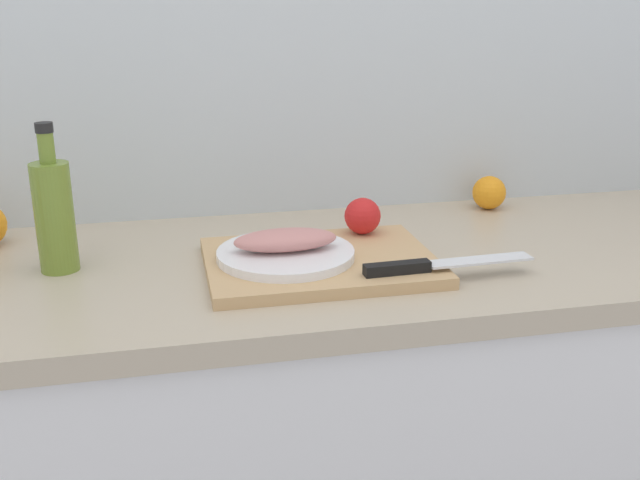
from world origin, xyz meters
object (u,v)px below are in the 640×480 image
(white_plate, at_px, (286,254))
(olive_oil_bottle, at_px, (54,213))
(cutting_board, at_px, (320,262))
(fish_fillet, at_px, (285,240))
(orange_0, at_px, (489,193))
(chef_knife, at_px, (428,265))

(white_plate, xyz_separation_m, olive_oil_bottle, (-0.38, 0.08, 0.07))
(cutting_board, bearing_deg, white_plate, 175.66)
(cutting_board, relative_size, fish_fillet, 2.21)
(orange_0, bearing_deg, fish_fillet, -151.11)
(cutting_board, distance_m, orange_0, 0.52)
(white_plate, distance_m, chef_knife, 0.24)
(chef_knife, bearing_deg, olive_oil_bottle, 160.10)
(white_plate, bearing_deg, chef_knife, -26.32)
(chef_knife, bearing_deg, orange_0, 51.13)
(cutting_board, bearing_deg, chef_knife, -33.08)
(fish_fillet, relative_size, orange_0, 2.42)
(cutting_board, height_order, olive_oil_bottle, olive_oil_bottle)
(white_plate, xyz_separation_m, chef_knife, (0.22, -0.11, 0.00))
(chef_knife, distance_m, olive_oil_bottle, 0.62)
(fish_fillet, bearing_deg, orange_0, 28.89)
(chef_knife, xyz_separation_m, orange_0, (0.28, 0.38, 0.01))
(orange_0, bearing_deg, chef_knife, -126.52)
(chef_knife, height_order, olive_oil_bottle, olive_oil_bottle)
(fish_fillet, xyz_separation_m, chef_knife, (0.22, -0.11, -0.02))
(chef_knife, bearing_deg, cutting_board, 144.57)
(olive_oil_bottle, bearing_deg, chef_knife, -17.56)
(olive_oil_bottle, xyz_separation_m, orange_0, (0.87, 0.19, -0.06))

